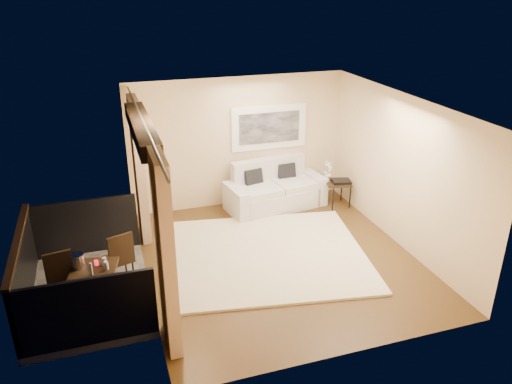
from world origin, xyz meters
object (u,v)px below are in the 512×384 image
sofa (274,190)px  bistro_table (94,274)px  side_table (338,184)px  balcony_chair_far (120,255)px  balcony_chair_near (61,279)px  orchid (328,170)px  ice_bucket (78,261)px

sofa → bistro_table: 4.55m
sofa → side_table: sofa is taller
bistro_table → balcony_chair_far: balcony_chair_far is taller
balcony_chair_near → bistro_table: bearing=-34.9°
orchid → bistro_table: orchid is taller
sofa → balcony_chair_far: size_ratio=2.35×
balcony_chair_near → ice_bucket: 0.42m
orchid → bistro_table: 5.36m
balcony_chair_far → bistro_table: bearing=39.6°
balcony_chair_near → balcony_chair_far: bearing=14.9°
orchid → side_table: bearing=-43.6°
orchid → balcony_chair_near: (-5.24, -2.22, -0.23)m
side_table → ice_bucket: ice_bucket is taller
bistro_table → balcony_chair_near: balcony_chair_near is taller
side_table → balcony_chair_near: size_ratio=0.67×
side_table → orchid: bearing=136.4°
side_table → balcony_chair_far: 4.86m
balcony_chair_near → side_table: bearing=10.7°
sofa → balcony_chair_far: 3.88m
bistro_table → ice_bucket: size_ratio=3.64×
side_table → bistro_table: 5.45m
side_table → balcony_chair_far: balcony_chair_far is taller
bistro_table → ice_bucket: ice_bucket is taller
side_table → ice_bucket: size_ratio=3.05×
orchid → balcony_chair_far: 4.77m
balcony_chair_far → balcony_chair_near: bearing=7.0°
sofa → bistro_table: size_ratio=2.97×
balcony_chair_far → ice_bucket: (-0.57, -0.49, 0.29)m
sofa → balcony_chair_near: (-4.12, -2.46, 0.17)m
balcony_chair_near → ice_bucket: (0.27, -0.10, 0.30)m
side_table → balcony_chair_near: 5.78m
sofa → balcony_chair_far: (-3.28, -2.07, 0.18)m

